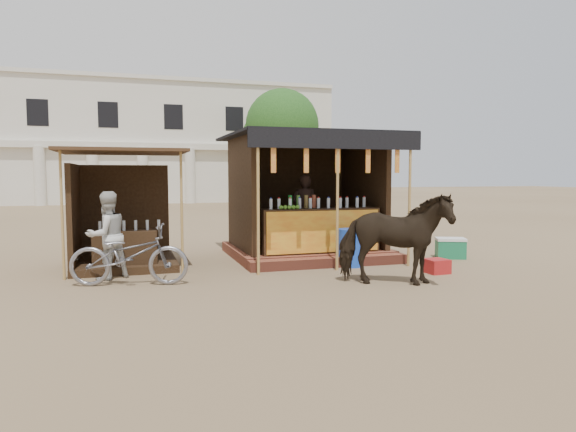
# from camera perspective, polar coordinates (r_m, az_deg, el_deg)

# --- Properties ---
(ground) EXTENTS (120.00, 120.00, 0.00)m
(ground) POSITION_cam_1_polar(r_m,az_deg,el_deg) (8.49, 3.25, -8.27)
(ground) COLOR #846B4C
(ground) RESTS_ON ground
(main_stall) EXTENTS (3.60, 3.61, 2.78)m
(main_stall) POSITION_cam_1_polar(r_m,az_deg,el_deg) (11.80, 2.10, 0.42)
(main_stall) COLOR brown
(main_stall) RESTS_ON ground
(secondary_stall) EXTENTS (2.40, 2.40, 2.38)m
(secondary_stall) POSITION_cam_1_polar(r_m,az_deg,el_deg) (11.03, -18.57, -1.03)
(secondary_stall) COLOR #362413
(secondary_stall) RESTS_ON ground
(cow) EXTENTS (2.07, 1.56, 1.59)m
(cow) POSITION_cam_1_polar(r_m,az_deg,el_deg) (8.93, 11.73, -2.53)
(cow) COLOR black
(cow) RESTS_ON ground
(motorbike) EXTENTS (2.09, 1.08, 1.04)m
(motorbike) POSITION_cam_1_polar(r_m,az_deg,el_deg) (9.18, -17.23, -4.17)
(motorbike) COLOR gray
(motorbike) RESTS_ON ground
(bystander) EXTENTS (0.97, 0.92, 1.59)m
(bystander) POSITION_cam_1_polar(r_m,az_deg,el_deg) (9.81, -19.47, -2.05)
(bystander) COLOR beige
(bystander) RESTS_ON ground
(blue_barrel) EXTENTS (0.66, 0.66, 0.78)m
(blue_barrel) POSITION_cam_1_polar(r_m,az_deg,el_deg) (10.67, 6.96, -3.51)
(blue_barrel) COLOR blue
(blue_barrel) RESTS_ON ground
(red_crate) EXTENTS (0.42, 0.42, 0.27)m
(red_crate) POSITION_cam_1_polar(r_m,az_deg,el_deg) (10.31, 16.17, -5.36)
(red_crate) COLOR #A51B1B
(red_crate) RESTS_ON ground
(cooler) EXTENTS (0.76, 0.65, 0.46)m
(cooler) POSITION_cam_1_polar(r_m,az_deg,el_deg) (12.20, 17.61, -3.40)
(cooler) COLOR #197449
(cooler) RESTS_ON ground
(background_building) EXTENTS (26.00, 7.45, 8.18)m
(background_building) POSITION_cam_1_polar(r_m,az_deg,el_deg) (37.75, -16.06, 7.64)
(background_building) COLOR silver
(background_building) RESTS_ON ground
(tree) EXTENTS (4.50, 4.40, 7.00)m
(tree) POSITION_cam_1_polar(r_m,az_deg,el_deg) (31.25, -1.06, 9.68)
(tree) COLOR #382314
(tree) RESTS_ON ground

